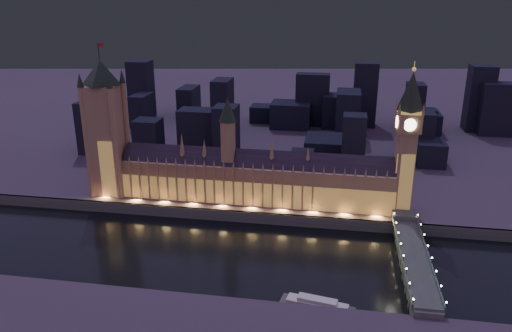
% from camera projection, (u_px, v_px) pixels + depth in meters
% --- Properties ---
extents(ground_plane, '(2000.00, 2000.00, 0.00)m').
position_uv_depth(ground_plane, '(234.00, 250.00, 318.67)').
color(ground_plane, black).
rests_on(ground_plane, ground).
extents(north_bank, '(2000.00, 960.00, 8.00)m').
position_uv_depth(north_bank, '(301.00, 91.00, 800.98)').
color(north_bank, '#433743').
rests_on(north_bank, ground).
extents(embankment_wall, '(2000.00, 2.50, 8.00)m').
position_uv_depth(embankment_wall, '(246.00, 217.00, 355.47)').
color(embankment_wall, '#434A43').
rests_on(embankment_wall, ground).
extents(palace_of_westminster, '(202.00, 22.88, 78.00)m').
position_uv_depth(palace_of_westminster, '(254.00, 178.00, 366.93)').
color(palace_of_westminster, '#9D7153').
rests_on(palace_of_westminster, north_bank).
extents(victoria_tower, '(31.68, 31.68, 113.52)m').
position_uv_depth(victoria_tower, '(106.00, 122.00, 371.99)').
color(victoria_tower, '#9D7153').
rests_on(victoria_tower, north_bank).
extents(elizabeth_tower, '(18.00, 18.00, 105.31)m').
position_uv_depth(elizabeth_tower, '(408.00, 131.00, 337.30)').
color(elizabeth_tower, '#9D7153').
rests_on(elizabeth_tower, north_bank).
extents(westminster_bridge, '(16.41, 113.00, 15.90)m').
position_uv_depth(westminster_bridge, '(413.00, 259.00, 296.44)').
color(westminster_bridge, '#434A43').
rests_on(westminster_bridge, ground).
extents(river_boat, '(40.22, 16.09, 4.50)m').
position_uv_depth(river_boat, '(317.00, 303.00, 261.58)').
color(river_boat, '#434A43').
rests_on(river_boat, ground).
extents(city_backdrop, '(471.56, 215.63, 72.57)m').
position_uv_depth(city_backdrop, '(313.00, 115.00, 531.74)').
color(city_backdrop, black).
rests_on(city_backdrop, north_bank).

